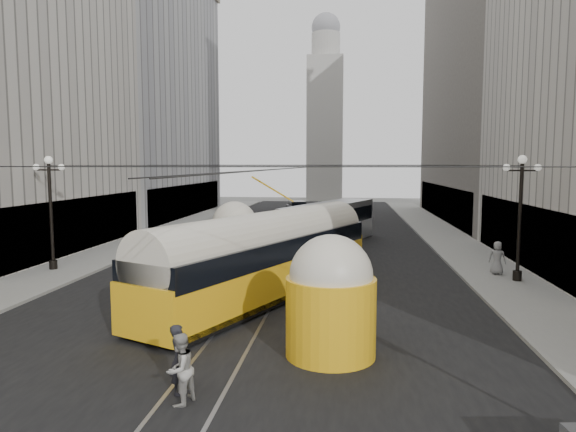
% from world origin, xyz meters
% --- Properties ---
extents(road, '(20.00, 85.00, 0.02)m').
position_xyz_m(road, '(0.00, 32.50, 0.00)').
color(road, black).
rests_on(road, ground).
extents(sidewalk_left, '(4.00, 72.00, 0.15)m').
position_xyz_m(sidewalk_left, '(-12.00, 36.00, 0.07)').
color(sidewalk_left, gray).
rests_on(sidewalk_left, ground).
extents(sidewalk_right, '(4.00, 72.00, 0.15)m').
position_xyz_m(sidewalk_right, '(12.00, 36.00, 0.07)').
color(sidewalk_right, gray).
rests_on(sidewalk_right, ground).
extents(rail_left, '(0.12, 85.00, 0.04)m').
position_xyz_m(rail_left, '(-0.75, 32.50, 0.00)').
color(rail_left, gray).
rests_on(rail_left, ground).
extents(rail_right, '(0.12, 85.00, 0.04)m').
position_xyz_m(rail_right, '(0.75, 32.50, 0.00)').
color(rail_right, gray).
rests_on(rail_right, ground).
extents(building_left_far, '(12.60, 28.60, 28.60)m').
position_xyz_m(building_left_far, '(-19.99, 48.00, 14.31)').
color(building_left_far, '#999999').
rests_on(building_left_far, ground).
extents(building_right_far, '(12.60, 32.60, 32.60)m').
position_xyz_m(building_right_far, '(20.00, 48.00, 16.31)').
color(building_right_far, '#514C47').
rests_on(building_right_far, ground).
extents(distant_tower, '(6.00, 6.00, 31.36)m').
position_xyz_m(distant_tower, '(0.00, 80.00, 14.97)').
color(distant_tower, '#B2AFA8').
rests_on(distant_tower, ground).
extents(lamppost_left_mid, '(1.86, 0.44, 6.37)m').
position_xyz_m(lamppost_left_mid, '(-12.60, 18.00, 3.74)').
color(lamppost_left_mid, black).
rests_on(lamppost_left_mid, sidewalk_left).
extents(lamppost_right_mid, '(1.86, 0.44, 6.37)m').
position_xyz_m(lamppost_right_mid, '(12.60, 18.00, 3.74)').
color(lamppost_right_mid, black).
rests_on(lamppost_right_mid, sidewalk_right).
extents(catenary, '(25.00, 72.00, 0.23)m').
position_xyz_m(catenary, '(0.12, 31.49, 5.88)').
color(catenary, black).
rests_on(catenary, ground).
extents(streetcar, '(9.02, 16.66, 3.94)m').
position_xyz_m(streetcar, '(0.37, 13.82, 1.93)').
color(streetcar, yellow).
rests_on(streetcar, ground).
extents(city_bus, '(6.81, 12.86, 3.15)m').
position_xyz_m(city_bus, '(2.65, 29.56, 1.72)').
color(city_bus, '#AAADAF').
rests_on(city_bus, ground).
extents(sedan_white_far, '(3.42, 5.31, 1.56)m').
position_xyz_m(sedan_white_far, '(4.83, 44.78, 0.71)').
color(sedan_white_far, silver).
rests_on(sedan_white_far, ground).
extents(sedan_dark_far, '(3.25, 5.26, 1.55)m').
position_xyz_m(sedan_dark_far, '(-2.25, 53.99, 0.70)').
color(sedan_dark_far, black).
rests_on(sedan_dark_far, ground).
extents(pedestrian_crossing_a, '(0.47, 0.70, 1.86)m').
position_xyz_m(pedestrian_crossing_a, '(-0.44, 3.78, 0.93)').
color(pedestrian_crossing_a, black).
rests_on(pedestrian_crossing_a, ground).
extents(pedestrian_crossing_b, '(0.97, 1.08, 1.84)m').
position_xyz_m(pedestrian_crossing_b, '(-0.20, 3.16, 0.92)').
color(pedestrian_crossing_b, '#A5A29A').
rests_on(pedestrian_crossing_b, ground).
extents(pedestrian_sidewalk_right, '(1.02, 0.83, 1.80)m').
position_xyz_m(pedestrian_sidewalk_right, '(12.00, 19.43, 1.05)').
color(pedestrian_sidewalk_right, gray).
rests_on(pedestrian_sidewalk_right, sidewalk_right).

